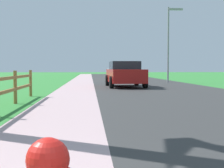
# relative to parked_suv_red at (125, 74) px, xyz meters

# --- Properties ---
(ground_plane) EXTENTS (120.00, 120.00, 0.00)m
(ground_plane) POSITION_rel_parked_suv_red_xyz_m (-1.83, 6.10, -0.78)
(ground_plane) COLOR #318135
(road_asphalt) EXTENTS (7.00, 66.00, 0.01)m
(road_asphalt) POSITION_rel_parked_suv_red_xyz_m (1.67, 8.10, -0.78)
(road_asphalt) COLOR #333333
(road_asphalt) RESTS_ON ground
(curb_concrete) EXTENTS (6.00, 66.00, 0.01)m
(curb_concrete) POSITION_rel_parked_suv_red_xyz_m (-4.83, 8.10, -0.78)
(curb_concrete) COLOR #BE9EA1
(curb_concrete) RESTS_ON ground
(grass_verge) EXTENTS (5.00, 66.00, 0.00)m
(grass_verge) POSITION_rel_parked_suv_red_xyz_m (-6.33, 8.10, -0.78)
(grass_verge) COLOR #318135
(grass_verge) RESTS_ON ground
(parked_suv_red) EXTENTS (2.20, 4.45, 1.53)m
(parked_suv_red) POSITION_rel_parked_suv_red_xyz_m (0.00, 0.00, 0.00)
(parked_suv_red) COLOR maroon
(parked_suv_red) RESTS_ON ground
(parked_car_white) EXTENTS (2.03, 4.76, 1.67)m
(parked_car_white) POSITION_rel_parked_suv_red_xyz_m (0.55, 10.64, 0.05)
(parked_car_white) COLOR white
(parked_car_white) RESTS_ON ground
(street_lamp) EXTENTS (1.17, 0.20, 5.79)m
(street_lamp) POSITION_rel_parked_suv_red_xyz_m (4.06, 5.35, 2.70)
(street_lamp) COLOR gray
(street_lamp) RESTS_ON ground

